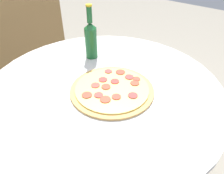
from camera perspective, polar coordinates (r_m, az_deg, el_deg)
name	(u,v)px	position (r m, az deg, el deg)	size (l,w,h in m)	color
table	(104,111)	(1.05, -2.08, -6.33)	(1.03, 1.03, 0.78)	silver
pizza	(112,89)	(0.92, 0.01, -0.58)	(0.35, 0.35, 0.02)	tan
beer_bottle	(91,39)	(1.12, -5.54, 12.48)	(0.06, 0.06, 0.27)	#195628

